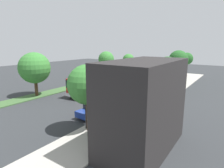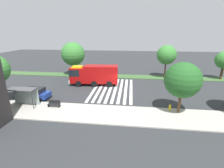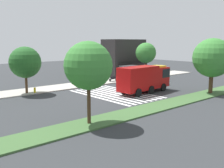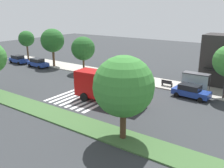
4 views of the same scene
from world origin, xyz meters
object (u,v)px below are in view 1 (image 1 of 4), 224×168
(sidewalk_tree_west, at_px, (178,60))
(parked_car_mid, at_px, (171,76))
(bench_near_shelter, at_px, (130,105))
(median_tree_west, at_px, (106,59))
(fire_truck, at_px, (88,83))
(parked_car_west, at_px, (178,73))
(sidewalk_tree_center, at_px, (167,67))
(median_tree_center, at_px, (35,68))
(parked_car_east, at_px, (95,109))
(bus_stop_shelter, at_px, (113,104))
(street_lamp, at_px, (85,96))
(median_tree_far_west, at_px, (128,60))
(sidewalk_tree_far_west, at_px, (187,59))
(sidewalk_tree_east, at_px, (87,85))
(fire_hydrant, at_px, (162,86))

(sidewalk_tree_west, bearing_deg, parked_car_mid, -134.26)
(bench_near_shelter, xyz_separation_m, median_tree_west, (-17.08, -16.35, 4.37))
(fire_truck, xyz_separation_m, parked_car_west, (-28.96, 7.45, -1.19))
(sidewalk_tree_center, height_order, median_tree_center, median_tree_center)
(parked_car_east, distance_m, sidewalk_tree_west, 28.19)
(parked_car_west, height_order, bus_stop_shelter, bus_stop_shelter)
(parked_car_east, xyz_separation_m, median_tree_center, (-1.32, -13.83, 3.93))
(parked_car_west, relative_size, sidewalk_tree_center, 0.73)
(fire_truck, xyz_separation_m, street_lamp, (10.72, 9.25, 1.55))
(sidewalk_tree_center, bearing_deg, parked_car_west, -172.25)
(fire_truck, bearing_deg, median_tree_far_west, -170.19)
(street_lamp, relative_size, median_tree_center, 0.80)
(parked_car_mid, height_order, bench_near_shelter, parked_car_mid)
(parked_car_east, xyz_separation_m, sidewalk_tree_far_west, (-35.78, 2.20, 4.00))
(sidewalk_tree_center, height_order, sidewalk_tree_east, sidewalk_tree_east)
(sidewalk_tree_center, distance_m, fire_hydrant, 3.88)
(parked_car_west, distance_m, parked_car_east, 36.16)
(median_tree_center, bearing_deg, street_lamp, 72.78)
(sidewalk_tree_far_west, relative_size, median_tree_far_west, 1.11)
(sidewalk_tree_west, bearing_deg, fire_hydrant, -3.30)
(median_tree_west, relative_size, fire_hydrant, 9.75)
(sidewalk_tree_far_west, bearing_deg, median_tree_center, -24.94)
(sidewalk_tree_far_west, distance_m, median_tree_far_west, 16.33)
(sidewalk_tree_west, bearing_deg, median_tree_center, -31.19)
(sidewalk_tree_far_west, height_order, sidewalk_tree_center, sidewalk_tree_far_west)
(sidewalk_tree_west, xyz_separation_m, sidewalk_tree_east, (31.42, 0.00, -0.27))
(parked_car_east, xyz_separation_m, fire_hydrant, (-19.12, 1.70, -0.39))
(sidewalk_tree_west, bearing_deg, median_tree_far_west, -107.10)
(median_tree_far_west, bearing_deg, median_tree_center, -0.00)
(bus_stop_shelter, height_order, median_tree_center, median_tree_center)
(parked_car_east, bearing_deg, bus_stop_shelter, 100.09)
(fire_truck, relative_size, sidewalk_tree_far_west, 1.41)
(bus_stop_shelter, bearing_deg, parked_car_west, -176.02)
(sidewalk_tree_center, xyz_separation_m, median_tree_west, (-1.35, -16.03, 0.73))
(parked_car_east, bearing_deg, fire_truck, -130.65)
(street_lamp, bearing_deg, median_tree_west, -147.88)
(parked_car_east, height_order, sidewalk_tree_east, sidewalk_tree_east)
(bus_stop_shelter, height_order, sidewalk_tree_east, sidewalk_tree_east)
(sidewalk_tree_center, bearing_deg, bench_near_shelter, 1.18)
(parked_car_west, height_order, street_lamp, street_lamp)
(bus_stop_shelter, bearing_deg, median_tree_far_west, -153.27)
(sidewalk_tree_far_west, height_order, median_tree_far_west, sidewalk_tree_far_west)
(parked_car_west, xyz_separation_m, bench_near_shelter, (31.87, 2.52, -0.27))
(fire_truck, height_order, sidewalk_tree_east, sidewalk_tree_east)
(sidewalk_tree_west, xyz_separation_m, median_tree_far_west, (-4.93, -16.03, -0.96))
(sidewalk_tree_east, bearing_deg, bus_stop_shelter, 175.65)
(street_lamp, distance_m, sidewalk_tree_center, 23.56)
(bench_near_shelter, xyz_separation_m, median_tree_center, (2.98, -16.35, 4.22))
(sidewalk_tree_far_west, height_order, median_tree_west, median_tree_west)
(median_tree_far_west, bearing_deg, sidewalk_tree_west, 72.90)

